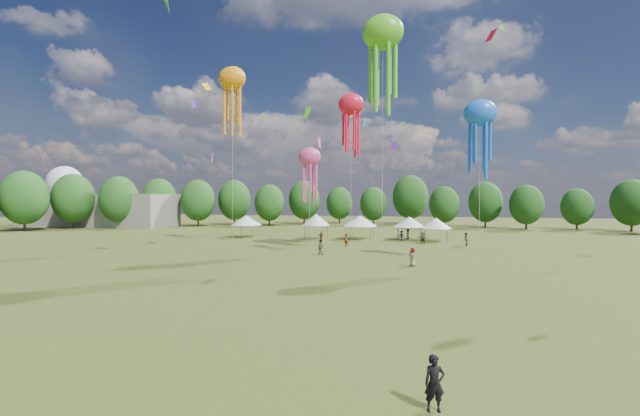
# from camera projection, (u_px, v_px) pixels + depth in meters

# --- Properties ---
(ground) EXTENTS (300.00, 300.00, 0.00)m
(ground) POSITION_uv_depth(u_px,v_px,m) (222.00, 373.00, 15.33)
(ground) COLOR #384416
(ground) RESTS_ON ground
(observer_main) EXTENTS (0.72, 0.56, 1.75)m
(observer_main) POSITION_uv_depth(u_px,v_px,m) (434.00, 383.00, 12.58)
(observer_main) COLOR black
(observer_main) RESTS_ON ground
(spectator_near) EXTENTS (1.07, 0.95, 1.82)m
(spectator_near) POSITION_uv_depth(u_px,v_px,m) (320.00, 247.00, 48.58)
(spectator_near) COLOR gray
(spectator_near) RESTS_ON ground
(spectators_far) EXTENTS (22.42, 29.88, 1.86)m
(spectators_far) POSITION_uv_depth(u_px,v_px,m) (409.00, 239.00, 58.64)
(spectators_far) COLOR gray
(spectators_far) RESTS_ON ground
(festival_tents) EXTENTS (37.63, 8.08, 4.31)m
(festival_tents) POSITION_uv_depth(u_px,v_px,m) (349.00, 221.00, 68.14)
(festival_tents) COLOR #47474C
(festival_tents) RESTS_ON ground
(show_kites) EXTENTS (36.15, 12.75, 27.86)m
(show_kites) POSITION_uv_depth(u_px,v_px,m) (338.00, 92.00, 50.22)
(show_kites) COLOR #F61533
(show_kites) RESTS_ON ground
(small_kites) EXTENTS (75.68, 57.16, 45.51)m
(small_kites) POSITION_uv_depth(u_px,v_px,m) (375.00, 41.00, 57.65)
(small_kites) COLOR #F61533
(small_kites) RESTS_ON ground
(treeline) EXTENTS (201.57, 95.24, 13.43)m
(treeline) POSITION_uv_depth(u_px,v_px,m) (359.00, 200.00, 76.83)
(treeline) COLOR #38281C
(treeline) RESTS_ON ground
(hangar) EXTENTS (40.00, 12.00, 8.00)m
(hangar) POSITION_uv_depth(u_px,v_px,m) (97.00, 210.00, 102.32)
(hangar) COLOR gray
(hangar) RESTS_ON ground
(radome) EXTENTS (9.00, 9.00, 16.00)m
(radome) POSITION_uv_depth(u_px,v_px,m) (65.00, 188.00, 111.84)
(radome) COLOR white
(radome) RESTS_ON ground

